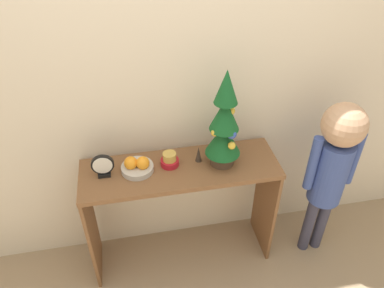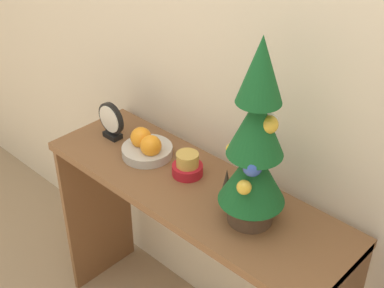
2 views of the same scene
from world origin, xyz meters
name	(u,v)px [view 1 (image 1 of 2)]	position (x,y,z in m)	size (l,w,h in m)	color
ground_plane	(187,274)	(0.00, 0.00, 0.00)	(12.00, 12.00, 0.00)	#997F60
back_wall	(172,76)	(0.00, 0.41, 1.25)	(7.00, 0.05, 2.50)	beige
console_table	(181,191)	(0.00, 0.18, 0.60)	(1.15, 0.37, 0.78)	brown
mini_tree	(224,124)	(0.25, 0.18, 1.06)	(0.20, 0.20, 0.59)	#4C3828
fruit_bowl	(137,166)	(-0.24, 0.20, 0.82)	(0.18, 0.18, 0.10)	#B7B2A8
singing_bowl	(170,160)	(-0.05, 0.22, 0.82)	(0.11, 0.11, 0.08)	#AD1923
desk_clock	(103,166)	(-0.43, 0.19, 0.86)	(0.13, 0.04, 0.15)	black
figurine	(198,154)	(0.11, 0.22, 0.84)	(0.04, 0.04, 0.10)	#382D23
child_figure	(333,161)	(0.89, 0.07, 0.78)	(0.32, 0.25, 1.17)	#38384C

